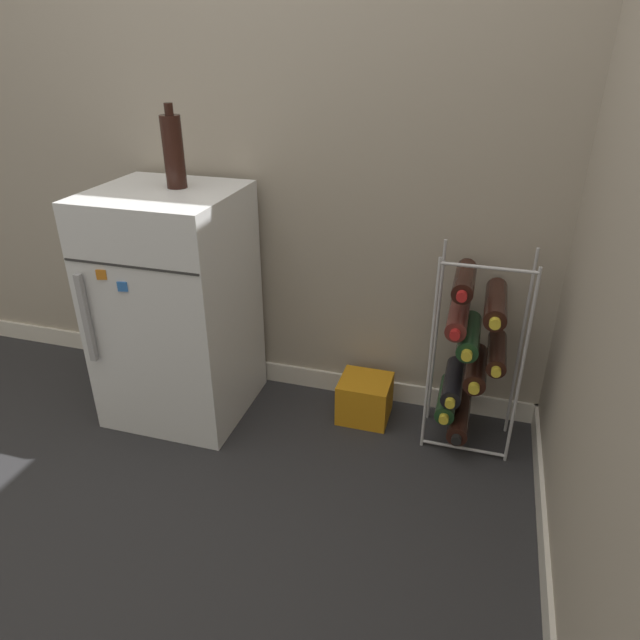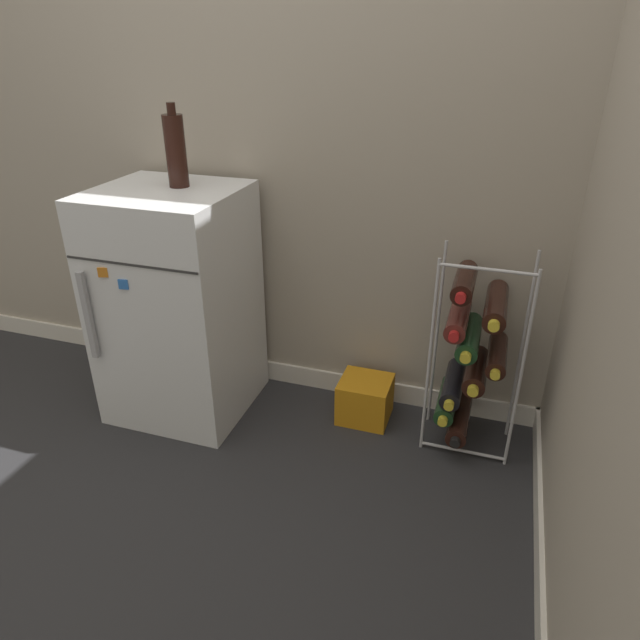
{
  "view_description": "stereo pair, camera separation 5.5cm",
  "coord_description": "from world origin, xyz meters",
  "px_view_note": "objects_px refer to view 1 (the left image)",
  "views": [
    {
      "loc": [
        0.6,
        -1.52,
        1.45
      ],
      "look_at": [
        0.05,
        0.33,
        0.47
      ],
      "focal_mm": 32.0,
      "sensor_mm": 36.0,
      "label": 1
    },
    {
      "loc": [
        0.65,
        -1.51,
        1.45
      ],
      "look_at": [
        0.05,
        0.33,
        0.47
      ],
      "focal_mm": 32.0,
      "sensor_mm": 36.0,
      "label": 2
    }
  ],
  "objects_px": {
    "mini_fridge": "(176,307)",
    "soda_box": "(365,398)",
    "wine_rack": "(469,353)",
    "fridge_top_bottle": "(173,151)"
  },
  "relations": [
    {
      "from": "mini_fridge",
      "to": "wine_rack",
      "type": "height_order",
      "value": "mini_fridge"
    },
    {
      "from": "mini_fridge",
      "to": "wine_rack",
      "type": "distance_m",
      "value": 1.15
    },
    {
      "from": "wine_rack",
      "to": "fridge_top_bottle",
      "type": "height_order",
      "value": "fridge_top_bottle"
    },
    {
      "from": "wine_rack",
      "to": "soda_box",
      "type": "relative_size",
      "value": 3.79
    },
    {
      "from": "fridge_top_bottle",
      "to": "soda_box",
      "type": "bearing_deg",
      "value": 5.45
    },
    {
      "from": "mini_fridge",
      "to": "fridge_top_bottle",
      "type": "xyz_separation_m",
      "value": [
        0.03,
        0.06,
        0.6
      ]
    },
    {
      "from": "mini_fridge",
      "to": "soda_box",
      "type": "distance_m",
      "value": 0.86
    },
    {
      "from": "mini_fridge",
      "to": "soda_box",
      "type": "xyz_separation_m",
      "value": [
        0.76,
        0.13,
        -0.38
      ]
    },
    {
      "from": "mini_fridge",
      "to": "soda_box",
      "type": "height_order",
      "value": "mini_fridge"
    },
    {
      "from": "mini_fridge",
      "to": "wine_rack",
      "type": "relative_size",
      "value": 1.19
    }
  ]
}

